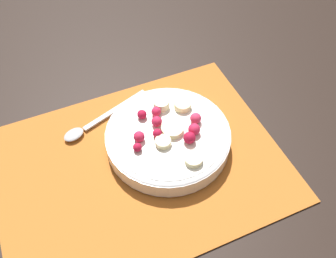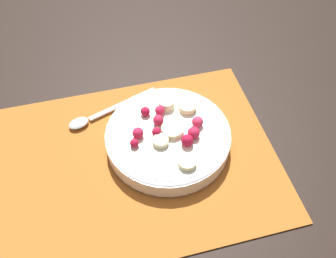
{
  "view_description": "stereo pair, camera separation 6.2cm",
  "coord_description": "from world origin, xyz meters",
  "views": [
    {
      "loc": [
        0.1,
        0.34,
        0.53
      ],
      "look_at": [
        -0.06,
        -0.02,
        0.05
      ],
      "focal_mm": 40.0,
      "sensor_mm": 36.0,
      "label": 1
    },
    {
      "loc": [
        0.04,
        0.36,
        0.53
      ],
      "look_at": [
        -0.06,
        -0.02,
        0.05
      ],
      "focal_mm": 40.0,
      "sensor_mm": 36.0,
      "label": 2
    }
  ],
  "objects": [
    {
      "name": "ground_plane",
      "position": [
        0.0,
        0.0,
        0.0
      ],
      "size": [
        3.0,
        3.0,
        0.0
      ],
      "primitive_type": "plane",
      "color": "black"
    },
    {
      "name": "placemat",
      "position": [
        0.0,
        0.0,
        0.0
      ],
      "size": [
        0.47,
        0.36,
        0.01
      ],
      "color": "#B26023",
      "rests_on": "ground_plane"
    },
    {
      "name": "fruit_bowl",
      "position": [
        -0.06,
        -0.02,
        0.03
      ],
      "size": [
        0.21,
        0.21,
        0.05
      ],
      "color": "white",
      "rests_on": "placemat"
    },
    {
      "name": "spoon",
      "position": [
        0.05,
        -0.11,
        0.01
      ],
      "size": [
        0.17,
        0.07,
        0.01
      ],
      "rotation": [
        0.0,
        0.0,
        6.62
      ],
      "color": "#B2B2B7",
      "rests_on": "placemat"
    }
  ]
}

